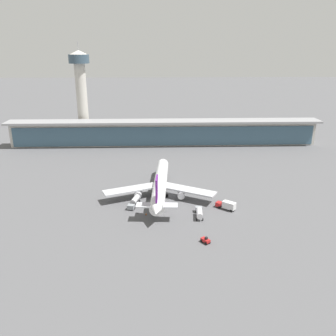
# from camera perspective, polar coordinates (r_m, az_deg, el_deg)

# --- Properties ---
(ground_plane) EXTENTS (1200.00, 1200.00, 0.00)m
(ground_plane) POSITION_cam_1_polar(r_m,az_deg,el_deg) (138.74, 0.19, -4.47)
(ground_plane) COLOR #515154
(airliner_on_stand) EXTENTS (43.62, 56.83, 15.13)m
(airliner_on_stand) POSITION_cam_1_polar(r_m,az_deg,el_deg) (136.69, -1.30, -2.68)
(airliner_on_stand) COLOR white
(airliner_on_stand) RESTS_ON ground
(service_truck_near_nose_red) EXTENTS (7.11, 6.40, 3.10)m
(service_truck_near_nose_red) POSITION_cam_1_polar(r_m,az_deg,el_deg) (128.11, 9.62, -5.99)
(service_truck_near_nose_red) COLOR #B21E1E
(service_truck_near_nose_red) RESTS_ON ground
(service_truck_under_wing_grey) EXTENTS (4.51, 8.89, 2.95)m
(service_truck_under_wing_grey) POSITION_cam_1_polar(r_m,az_deg,el_deg) (129.86, -5.55, -5.44)
(service_truck_under_wing_grey) COLOR gray
(service_truck_under_wing_grey) RESTS_ON ground
(service_truck_mid_apron_red) EXTENTS (3.07, 3.31, 2.05)m
(service_truck_mid_apron_red) POSITION_cam_1_polar(r_m,az_deg,el_deg) (106.92, 6.14, -11.66)
(service_truck_mid_apron_red) COLOR #B21E1E
(service_truck_mid_apron_red) RESTS_ON ground
(service_truck_by_tail_grey) EXTENTS (3.02, 8.74, 2.95)m
(service_truck_by_tail_grey) POSITION_cam_1_polar(r_m,az_deg,el_deg) (121.54, 5.14, -7.20)
(service_truck_by_tail_grey) COLOR gray
(service_truck_by_tail_grey) RESTS_ON ground
(terminal_building) EXTENTS (183.60, 12.80, 15.20)m
(terminal_building) POSITION_cam_1_polar(r_m,az_deg,el_deg) (209.12, -0.60, 5.87)
(terminal_building) COLOR beige
(terminal_building) RESTS_ON ground
(control_tower) EXTENTS (12.00, 12.00, 59.36)m
(control_tower) POSITION_cam_1_polar(r_m,az_deg,el_deg) (220.20, -14.01, 12.50)
(control_tower) COLOR beige
(control_tower) RESTS_ON ground
(safety_cone_alpha) EXTENTS (0.62, 0.62, 0.70)m
(safety_cone_alpha) POSITION_cam_1_polar(r_m,az_deg,el_deg) (123.13, -3.59, -7.52)
(safety_cone_alpha) COLOR orange
(safety_cone_alpha) RESTS_ON ground
(safety_cone_bravo) EXTENTS (0.62, 0.62, 0.70)m
(safety_cone_bravo) POSITION_cam_1_polar(r_m,az_deg,el_deg) (124.72, -1.33, -7.13)
(safety_cone_bravo) COLOR orange
(safety_cone_bravo) RESTS_ON ground
(safety_cone_charlie) EXTENTS (0.62, 0.62, 0.70)m
(safety_cone_charlie) POSITION_cam_1_polar(r_m,az_deg,el_deg) (121.35, 5.04, -7.98)
(safety_cone_charlie) COLOR orange
(safety_cone_charlie) RESTS_ON ground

